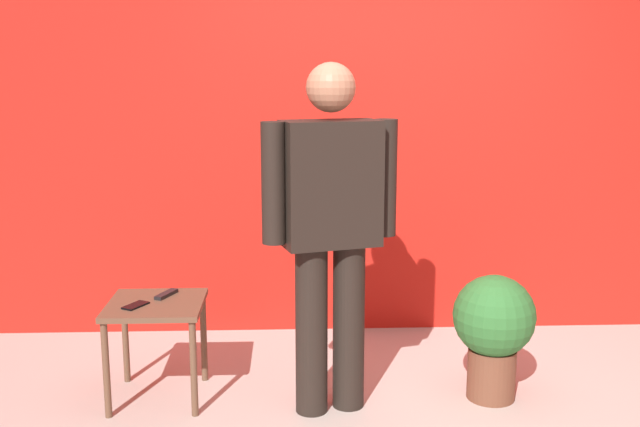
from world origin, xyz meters
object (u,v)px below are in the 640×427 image
tv_remote (166,294)px  standing_person (330,222)px  side_table (156,317)px  potted_plant (494,326)px  cell_phone (136,305)px

tv_remote → standing_person: bearing=7.3°
side_table → potted_plant: bearing=-2.3°
side_table → cell_phone: size_ratio=3.77×
standing_person → cell_phone: (-1.01, 0.10, -0.46)m
side_table → cell_phone: 0.14m
standing_person → tv_remote: size_ratio=10.56×
side_table → standing_person: bearing=-9.9°
cell_phone → tv_remote: tv_remote is taller
cell_phone → potted_plant: bearing=29.6°
cell_phone → standing_person: bearing=24.5°
tv_remote → potted_plant: potted_plant is taller
side_table → potted_plant: size_ratio=0.79×
standing_person → tv_remote: standing_person is taller
cell_phone → potted_plant: 1.90m
tv_remote → potted_plant: size_ratio=0.25×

